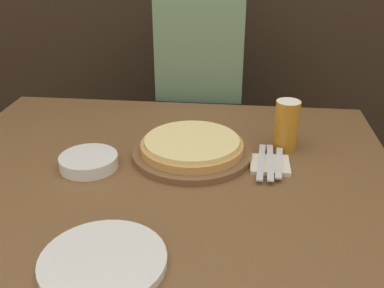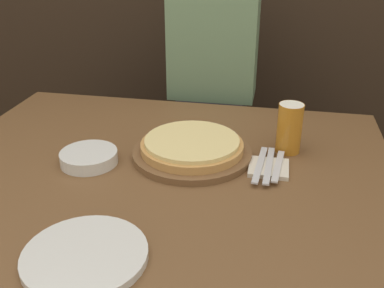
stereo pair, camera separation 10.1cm
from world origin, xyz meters
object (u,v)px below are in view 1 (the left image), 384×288
(fork, at_px, (261,162))
(spoon, at_px, (279,162))
(diner_person, at_px, (200,112))
(beer_glass, at_px, (287,123))
(side_bowl, at_px, (89,162))
(dinner_knife, at_px, (270,162))
(pizza_on_board, at_px, (192,149))
(dinner_plate, at_px, (103,261))

(fork, relative_size, spoon, 1.17)
(diner_person, bearing_deg, spoon, -66.27)
(fork, height_order, diner_person, diner_person)
(fork, relative_size, diner_person, 0.16)
(beer_glass, xyz_separation_m, side_bowl, (-0.56, -0.19, -0.06))
(fork, bearing_deg, dinner_knife, 0.00)
(side_bowl, bearing_deg, pizza_on_board, 19.35)
(beer_glass, bearing_deg, pizza_on_board, -161.93)
(beer_glass, height_order, side_bowl, beer_glass)
(dinner_knife, bearing_deg, fork, 180.00)
(side_bowl, xyz_separation_m, diner_person, (0.25, 0.70, -0.12))
(pizza_on_board, bearing_deg, dinner_knife, -9.88)
(dinner_plate, xyz_separation_m, spoon, (0.38, 0.45, 0.01))
(side_bowl, distance_m, spoon, 0.53)
(pizza_on_board, bearing_deg, spoon, -8.91)
(dinner_plate, distance_m, side_bowl, 0.42)
(dinner_knife, relative_size, spoon, 1.17)
(fork, xyz_separation_m, spoon, (0.05, 0.00, 0.00))
(beer_glass, height_order, diner_person, diner_person)
(dinner_plate, relative_size, dinner_knife, 1.20)
(beer_glass, xyz_separation_m, spoon, (-0.03, -0.13, -0.07))
(fork, bearing_deg, diner_person, 109.88)
(fork, distance_m, dinner_knife, 0.03)
(side_bowl, height_order, dinner_knife, side_bowl)
(beer_glass, bearing_deg, diner_person, 120.96)
(beer_glass, relative_size, dinner_plate, 0.58)
(beer_glass, bearing_deg, fork, -120.16)
(beer_glass, distance_m, spoon, 0.15)
(spoon, bearing_deg, fork, 180.00)
(dinner_plate, xyz_separation_m, diner_person, (0.09, 1.09, -0.11))
(fork, bearing_deg, pizza_on_board, 168.92)
(spoon, xyz_separation_m, diner_person, (-0.28, 0.64, -0.12))
(spoon, relative_size, diner_person, 0.13)
(dinner_plate, xyz_separation_m, dinner_knife, (0.35, 0.45, 0.01))
(dinner_plate, height_order, side_bowl, side_bowl)
(dinner_knife, bearing_deg, pizza_on_board, 170.12)
(dinner_knife, bearing_deg, side_bowl, -173.32)
(beer_glass, relative_size, dinner_knife, 0.70)
(dinner_plate, distance_m, spoon, 0.59)
(pizza_on_board, relative_size, dinner_knife, 1.64)
(pizza_on_board, distance_m, diner_person, 0.62)
(spoon, bearing_deg, diner_person, 113.73)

